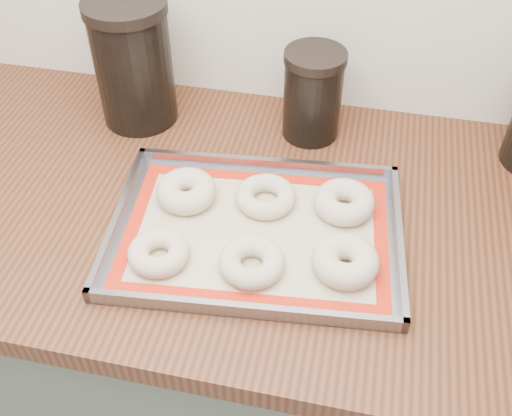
% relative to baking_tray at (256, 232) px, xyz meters
% --- Properties ---
extents(cabinet, '(3.00, 0.65, 0.86)m').
position_rel_baking_tray_xyz_m(cabinet, '(0.15, 0.07, -0.48)').
color(cabinet, '#586055').
rests_on(cabinet, floor).
extents(countertop, '(3.06, 0.68, 0.04)m').
position_rel_baking_tray_xyz_m(countertop, '(0.15, 0.07, -0.03)').
color(countertop, '#5B301B').
rests_on(countertop, cabinet).
extents(baking_tray, '(0.49, 0.37, 0.03)m').
position_rel_baking_tray_xyz_m(baking_tray, '(0.00, 0.00, 0.00)').
color(baking_tray, gray).
rests_on(baking_tray, countertop).
extents(baking_mat, '(0.45, 0.33, 0.00)m').
position_rel_baking_tray_xyz_m(baking_mat, '(-0.00, 0.00, -0.00)').
color(baking_mat, '#C6B793').
rests_on(baking_mat, baking_tray).
extents(bagel_front_left, '(0.11, 0.11, 0.03)m').
position_rel_baking_tray_xyz_m(bagel_front_left, '(-0.13, -0.09, 0.01)').
color(bagel_front_left, beige).
rests_on(bagel_front_left, baking_mat).
extents(bagel_front_mid, '(0.11, 0.11, 0.03)m').
position_rel_baking_tray_xyz_m(bagel_front_mid, '(0.01, -0.08, 0.01)').
color(bagel_front_mid, beige).
rests_on(bagel_front_mid, baking_mat).
extents(bagel_front_right, '(0.11, 0.11, 0.04)m').
position_rel_baking_tray_xyz_m(bagel_front_right, '(0.15, -0.05, 0.02)').
color(bagel_front_right, beige).
rests_on(bagel_front_right, baking_mat).
extents(bagel_back_left, '(0.13, 0.13, 0.04)m').
position_rel_baking_tray_xyz_m(bagel_back_left, '(-0.13, 0.05, 0.02)').
color(bagel_back_left, beige).
rests_on(bagel_back_left, baking_mat).
extents(bagel_back_mid, '(0.11, 0.11, 0.03)m').
position_rel_baking_tray_xyz_m(bagel_back_mid, '(0.00, 0.07, 0.01)').
color(bagel_back_mid, beige).
rests_on(bagel_back_mid, baking_mat).
extents(bagel_back_right, '(0.11, 0.11, 0.04)m').
position_rel_baking_tray_xyz_m(bagel_back_right, '(0.13, 0.08, 0.02)').
color(bagel_back_right, beige).
rests_on(bagel_back_right, baking_mat).
extents(canister_left, '(0.15, 0.15, 0.24)m').
position_rel_baking_tray_xyz_m(canister_left, '(-0.29, 0.27, 0.11)').
color(canister_left, black).
rests_on(canister_left, countertop).
extents(canister_mid, '(0.11, 0.11, 0.17)m').
position_rel_baking_tray_xyz_m(canister_mid, '(0.04, 0.29, 0.08)').
color(canister_mid, black).
rests_on(canister_mid, countertop).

